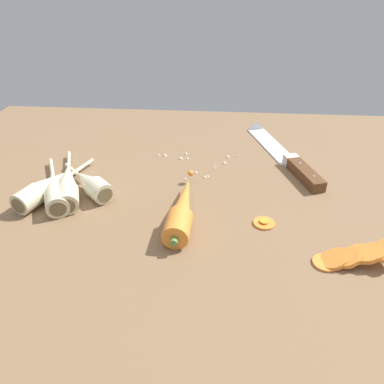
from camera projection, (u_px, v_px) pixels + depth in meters
ground_plane at (193, 202)px, 70.41cm from camera, size 120.00×90.00×4.00cm
chefs_knife at (279, 151)px, 83.43cm from camera, size 14.05×34.02×4.18cm
whole_carrot at (182, 209)px, 61.33cm from camera, size 4.75×21.98×4.20cm
parsnip_front at (46, 187)px, 67.31cm from camera, size 8.96×20.19×4.00cm
parsnip_mid_left at (67, 184)px, 68.26cm from camera, size 10.17×22.60×4.00cm
parsnip_mid_right at (91, 183)px, 68.67cm from camera, size 13.74×14.04×4.00cm
parsnip_back at (55, 189)px, 66.77cm from camera, size 11.60×20.15×4.00cm
carrot_slice_stack at (357, 256)px, 52.51cm from camera, size 12.58×4.87×4.13cm
carrot_slice_stray_near at (264, 222)px, 60.98cm from camera, size 3.61×3.61×0.70cm
mince_crumbs at (195, 160)px, 79.97cm from camera, size 18.57×11.91×0.87cm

